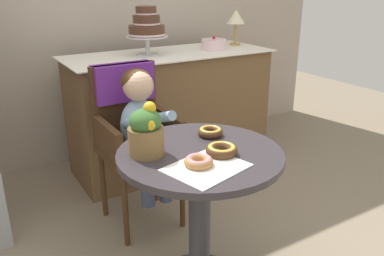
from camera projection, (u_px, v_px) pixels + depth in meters
The scene contains 12 objects.
cafe_table at pixel (200, 195), 1.78m from camera, with size 0.72×0.72×0.72m.
wicker_chair at pixel (132, 119), 2.35m from camera, with size 0.42×0.45×0.95m.
seated_child at pixel (143, 120), 2.21m from camera, with size 0.27×0.32×0.73m.
paper_napkin at pixel (206, 168), 1.56m from camera, with size 0.30×0.24×0.00m, color white.
donut_front at pixel (222, 150), 1.67m from camera, with size 0.14×0.14×0.04m.
donut_mid at pixel (199, 161), 1.57m from camera, with size 0.12×0.12×0.04m.
donut_side at pixel (210, 131), 1.88m from camera, with size 0.12×0.12×0.04m.
flower_vase at pixel (146, 131), 1.65m from camera, with size 0.15×0.15×0.23m.
display_counter at pixel (171, 110), 3.11m from camera, with size 1.56×0.62×0.90m.
tiered_cake_stand at pixel (147, 27), 2.80m from camera, with size 0.30×0.30×0.34m.
round_layer_cake at pixel (214, 44), 3.09m from camera, with size 0.19×0.19×0.10m.
table_lamp at pixel (236, 18), 3.24m from camera, with size 0.15×0.15×0.28m.
Camera 1 is at (-0.84, -1.32, 1.41)m, focal length 37.33 mm.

